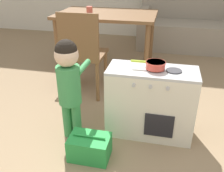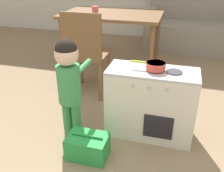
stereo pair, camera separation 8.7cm
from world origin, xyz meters
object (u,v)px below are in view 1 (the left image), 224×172
play_kitchen (150,102)px  couch (193,29)px  toy_pot (155,65)px  cup_on_table (89,10)px  toy_basket (90,147)px  dining_chair_near (83,52)px  child_figure (69,77)px  dining_table (107,21)px

play_kitchen → couch: (0.49, 2.54, 0.01)m
toy_pot → cup_on_table: 1.47m
toy_basket → cup_on_table: 1.78m
toy_pot → toy_basket: bearing=-135.4°
toy_pot → dining_chair_near: size_ratio=0.29×
toy_pot → toy_basket: (-0.40, -0.40, -0.52)m
child_figure → dining_chair_near: bearing=100.1°
play_kitchen → toy_basket: play_kitchen is taller
play_kitchen → dining_table: 1.44m
child_figure → dining_chair_near: 0.71m
dining_table → couch: bearing=48.9°
dining_chair_near → couch: dining_chair_near is taller
play_kitchen → cup_on_table: bearing=125.9°
toy_pot → cup_on_table: size_ratio=3.37×
toy_basket → cup_on_table: bearing=106.3°
toy_pot → dining_chair_near: (-0.74, 0.51, -0.13)m
play_kitchen → child_figure: size_ratio=0.84×
couch → cup_on_table: (-1.34, -1.36, 0.48)m
play_kitchen → dining_chair_near: dining_chair_near is taller
play_kitchen → couch: bearing=79.1°
dining_table → cup_on_table: size_ratio=15.39×
toy_basket → dining_table: dining_table is taller
play_kitchen → cup_on_table: cup_on_table is taller
play_kitchen → toy_pot: 0.33m
toy_pot → couch: 2.60m
toy_pot → dining_table: size_ratio=0.22×
toy_basket → dining_chair_near: size_ratio=0.33×
toy_pot → couch: (0.47, 2.54, -0.31)m
play_kitchen → dining_chair_near: bearing=144.8°
dining_chair_near → cup_on_table: size_ratio=11.57×
play_kitchen → toy_basket: size_ratio=2.34×
dining_chair_near → toy_basket: bearing=-69.9°
toy_pot → couch: couch is taller
dining_table → child_figure: bearing=-87.8°
toy_basket → couch: (0.88, 2.93, 0.21)m
play_kitchen → toy_pot: size_ratio=2.64×
play_kitchen → toy_basket: (-0.39, -0.40, -0.20)m
toy_pot → toy_basket: toy_pot is taller
dining_table → toy_pot: bearing=-61.5°
play_kitchen → couch: 2.58m
dining_chair_near → couch: size_ratio=0.50×
toy_basket → couch: couch is taller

